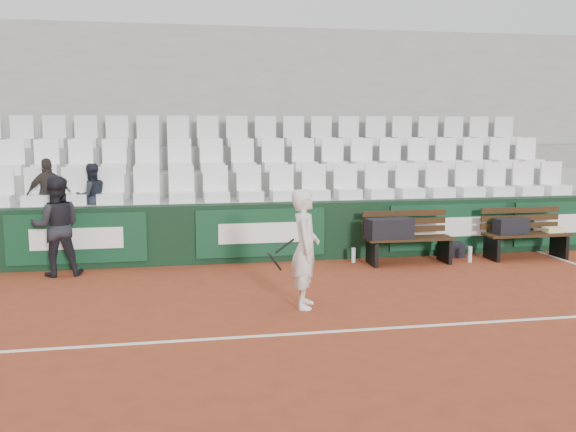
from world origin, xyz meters
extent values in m
plane|color=#923B21|center=(0.00, 0.00, 0.00)|extent=(80.00, 80.00, 0.00)
cube|color=white|center=(0.00, 0.00, 0.00)|extent=(18.00, 0.06, 0.01)
cube|color=black|center=(0.00, 4.00, 0.50)|extent=(18.00, 0.30, 1.00)
cube|color=#0C381E|center=(-3.20, 3.83, 0.52)|extent=(2.20, 0.04, 0.82)
cube|color=#0C381E|center=(-0.20, 3.83, 0.52)|extent=(2.20, 0.04, 0.82)
cube|color=#0C381E|center=(3.20, 3.83, 0.52)|extent=(2.20, 0.04, 0.82)
cube|color=#0C381E|center=(5.60, 3.83, 0.52)|extent=(2.20, 0.04, 0.82)
cube|color=#979794|center=(0.00, 4.62, 0.50)|extent=(18.00, 0.95, 1.00)
cube|color=#999996|center=(0.00, 5.58, 0.72)|extent=(18.00, 0.95, 1.45)
cube|color=gray|center=(0.00, 6.53, 0.95)|extent=(18.00, 0.95, 1.90)
cube|color=#959593|center=(0.00, 7.15, 2.20)|extent=(18.00, 0.30, 4.40)
cube|color=white|center=(0.00, 4.45, 1.31)|extent=(11.90, 0.44, 0.63)
cube|color=white|center=(0.00, 5.40, 1.77)|extent=(11.90, 0.44, 0.63)
cube|color=silver|center=(0.00, 6.35, 2.21)|extent=(11.90, 0.44, 0.63)
cube|color=#33200F|center=(2.26, 3.31, 0.23)|extent=(1.50, 0.56, 0.45)
cube|color=#33200F|center=(4.44, 3.32, 0.23)|extent=(1.50, 0.56, 0.45)
cube|color=black|center=(1.89, 3.30, 0.62)|extent=(0.82, 0.43, 0.33)
cube|color=black|center=(4.14, 3.33, 0.58)|extent=(0.60, 0.31, 0.27)
cube|color=#EBE498|center=(4.96, 3.34, 0.49)|extent=(0.32, 0.23, 0.09)
cube|color=black|center=(3.22, 3.69, 0.13)|extent=(0.46, 0.33, 0.26)
cylinder|color=silver|center=(1.35, 3.55, 0.13)|extent=(0.07, 0.07, 0.26)
cylinder|color=silver|center=(3.33, 3.21, 0.14)|extent=(0.08, 0.08, 0.27)
imported|color=white|center=(-0.04, 1.06, 0.76)|extent=(0.49, 0.63, 1.53)
torus|color=black|center=(-0.44, 1.06, 0.62)|extent=(0.19, 0.30, 0.26)
cylinder|color=black|center=(-0.30, 1.06, 0.81)|extent=(0.26, 0.03, 0.20)
imported|color=black|center=(-3.45, 3.50, 0.78)|extent=(0.82, 0.67, 1.56)
imported|color=#2F2A26|center=(-3.71, 4.50, 1.62)|extent=(0.78, 0.53, 1.23)
imported|color=black|center=(-3.02, 4.50, 1.57)|extent=(0.68, 0.62, 1.14)
camera|label=1|loc=(-1.75, -6.81, 2.32)|focal=40.00mm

